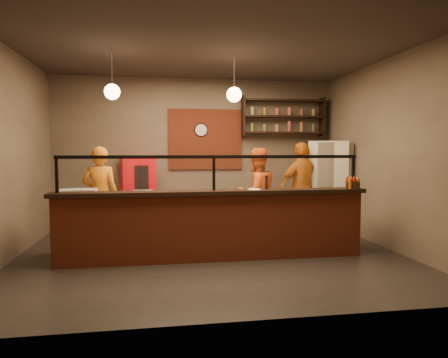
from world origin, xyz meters
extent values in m
plane|color=black|center=(0.00, 0.00, 0.00)|extent=(6.00, 6.00, 0.00)
plane|color=#37302A|center=(0.00, 0.00, 3.20)|extent=(6.00, 6.00, 0.00)
plane|color=#6A5D4E|center=(0.00, 2.50, 1.60)|extent=(6.00, 0.00, 6.00)
plane|color=#6A5D4E|center=(-3.00, 0.00, 1.60)|extent=(0.00, 5.00, 5.00)
plane|color=#6A5D4E|center=(3.00, 0.00, 1.60)|extent=(0.00, 5.00, 5.00)
plane|color=#6A5D4E|center=(0.00, -2.50, 1.60)|extent=(6.00, 0.00, 6.00)
cube|color=#92371F|center=(0.20, 2.47, 1.90)|extent=(1.60, 0.04, 1.30)
cube|color=#92371F|center=(0.00, -0.30, 0.50)|extent=(4.60, 0.25, 1.00)
cube|color=black|center=(0.00, -0.30, 1.03)|extent=(4.70, 0.37, 0.06)
cube|color=gray|center=(0.00, 0.20, 0.42)|extent=(4.60, 0.75, 0.85)
cube|color=silver|center=(0.00, 0.20, 0.88)|extent=(4.60, 0.75, 0.05)
cube|color=white|center=(0.00, -0.30, 1.31)|extent=(4.40, 0.02, 0.50)
cube|color=black|center=(0.00, -0.30, 1.56)|extent=(4.50, 0.05, 0.05)
cube|color=black|center=(-2.22, -0.30, 1.31)|extent=(0.04, 0.04, 0.50)
cube|color=black|center=(0.00, -0.30, 1.31)|extent=(0.04, 0.04, 0.50)
cube|color=black|center=(2.22, -0.30, 1.31)|extent=(0.04, 0.04, 0.50)
cube|color=black|center=(1.90, 2.32, 2.05)|extent=(1.80, 0.28, 0.04)
cube|color=black|center=(1.90, 2.32, 2.40)|extent=(1.80, 0.28, 0.04)
cube|color=black|center=(1.90, 2.32, 2.75)|extent=(1.80, 0.28, 0.04)
cube|color=black|center=(1.00, 2.32, 2.40)|extent=(0.04, 0.28, 0.85)
cube|color=black|center=(2.80, 2.32, 2.40)|extent=(0.04, 0.28, 0.85)
cylinder|color=black|center=(0.10, 2.46, 2.10)|extent=(0.30, 0.04, 0.30)
cylinder|color=black|center=(-1.50, 0.20, 2.90)|extent=(0.01, 0.01, 0.60)
sphere|color=#FFB98C|center=(-1.50, 0.20, 2.55)|extent=(0.24, 0.24, 0.24)
cylinder|color=black|center=(0.40, 0.20, 2.90)|extent=(0.01, 0.01, 0.60)
sphere|color=#FFB98C|center=(0.40, 0.20, 2.55)|extent=(0.24, 0.24, 0.24)
imported|color=orange|center=(-1.82, 1.02, 0.86)|extent=(0.69, 0.50, 1.73)
imported|color=#CE4913|center=(0.96, 0.94, 0.85)|extent=(0.99, 0.88, 1.70)
imported|color=orange|center=(2.00, 1.35, 0.91)|extent=(1.15, 0.70, 1.82)
cube|color=beige|center=(2.60, 1.53, 0.92)|extent=(0.98, 0.95, 1.84)
cube|color=red|center=(-1.24, 2.15, 0.77)|extent=(0.76, 0.72, 1.53)
cylinder|color=#EDE6C9|center=(0.83, 0.28, 0.91)|extent=(0.51, 0.51, 0.01)
cube|color=white|center=(-2.15, 0.22, 0.98)|extent=(0.37, 0.32, 0.16)
cube|color=white|center=(-1.93, 0.19, 0.98)|extent=(0.33, 0.27, 0.16)
cube|color=silver|center=(-1.05, -0.05, 0.97)|extent=(0.31, 0.25, 0.15)
cylinder|color=gold|center=(-1.83, 0.21, 0.93)|extent=(0.32, 0.06, 0.05)
cube|color=black|center=(2.20, -0.33, 1.11)|extent=(0.23, 0.20, 0.11)
cylinder|color=black|center=(0.81, -0.27, 1.17)|extent=(0.06, 0.06, 0.21)
cylinder|color=white|center=(0.61, -0.33, 1.07)|extent=(0.20, 0.20, 0.01)
camera|label=1|loc=(-0.80, -6.17, 1.64)|focal=32.00mm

